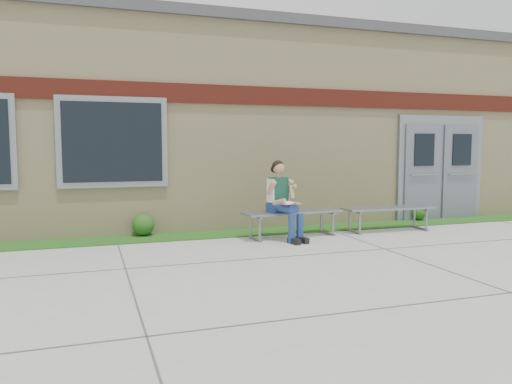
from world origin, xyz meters
name	(u,v)px	position (x,y,z in m)	size (l,w,h in m)	color
ground	(344,261)	(0.00, 0.00, 0.00)	(80.00, 80.00, 0.00)	#9E9E99
grass_strip	(278,231)	(0.00, 2.60, 0.01)	(16.00, 0.80, 0.02)	#1F4B14
school_building	(230,127)	(0.00, 5.99, 2.10)	(16.20, 6.22, 4.20)	beige
bench_left	(292,217)	(0.01, 1.95, 0.37)	(1.87, 0.67, 0.47)	slate
bench_right	(388,213)	(2.01, 1.95, 0.36)	(1.81, 0.56, 0.46)	slate
girl	(283,199)	(-0.24, 1.75, 0.73)	(0.57, 0.86, 1.38)	navy
shrub_mid	(143,225)	(-2.52, 2.85, 0.22)	(0.39, 0.39, 0.39)	#1F4B14
shrub_east	(418,212)	(3.37, 2.85, 0.19)	(0.33, 0.33, 0.33)	#1F4B14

